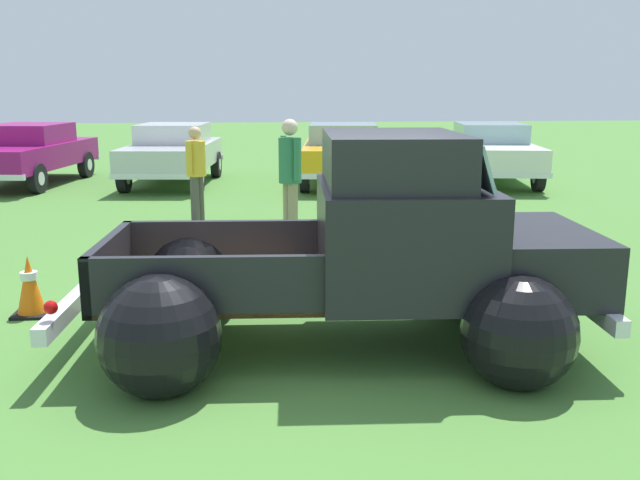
% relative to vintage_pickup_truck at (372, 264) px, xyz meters
% --- Properties ---
extents(ground_plane, '(80.00, 80.00, 0.00)m').
position_rel_vintage_pickup_truck_xyz_m(ground_plane, '(-0.39, 0.02, -0.76)').
color(ground_plane, '#477A33').
extents(vintage_pickup_truck, '(4.71, 2.96, 1.96)m').
position_rel_vintage_pickup_truck_xyz_m(vintage_pickup_truck, '(0.00, 0.00, 0.00)').
color(vintage_pickup_truck, black).
rests_on(vintage_pickup_truck, ground).
extents(show_car_0, '(2.54, 4.61, 1.43)m').
position_rel_vintage_pickup_truck_xyz_m(show_car_0, '(-6.40, 11.26, 0.03)').
color(show_car_0, black).
rests_on(show_car_0, ground).
extents(show_car_1, '(2.24, 4.35, 1.43)m').
position_rel_vintage_pickup_truck_xyz_m(show_car_1, '(-2.95, 10.98, 0.02)').
color(show_car_1, black).
rests_on(show_car_1, ground).
extents(show_car_2, '(2.39, 4.41, 1.43)m').
position_rel_vintage_pickup_truck_xyz_m(show_car_2, '(1.11, 10.60, 0.02)').
color(show_car_2, black).
rests_on(show_car_2, ground).
extents(show_car_3, '(2.48, 4.66, 1.43)m').
position_rel_vintage_pickup_truck_xyz_m(show_car_3, '(4.71, 10.54, 0.03)').
color(show_car_3, black).
rests_on(show_car_3, ground).
extents(spectator_0, '(0.53, 0.43, 1.60)m').
position_rel_vintage_pickup_truck_xyz_m(spectator_0, '(2.11, 4.69, 0.15)').
color(spectator_0, black).
rests_on(spectator_0, ground).
extents(spectator_1, '(0.45, 0.52, 1.84)m').
position_rel_vintage_pickup_truck_xyz_m(spectator_1, '(-0.49, 4.40, 0.30)').
color(spectator_1, gray).
rests_on(spectator_1, ground).
extents(spectator_2, '(0.45, 0.52, 1.64)m').
position_rel_vintage_pickup_truck_xyz_m(spectator_2, '(-2.02, 6.11, 0.18)').
color(spectator_2, '#4C4742').
rests_on(spectator_2, ground).
extents(lane_cone_0, '(0.36, 0.36, 0.63)m').
position_rel_vintage_pickup_truck_xyz_m(lane_cone_0, '(-3.35, 1.15, -0.45)').
color(lane_cone_0, black).
rests_on(lane_cone_0, ground).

